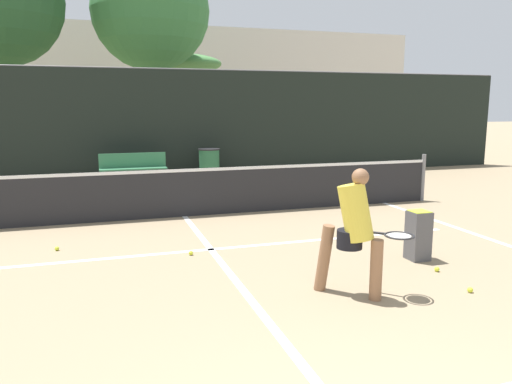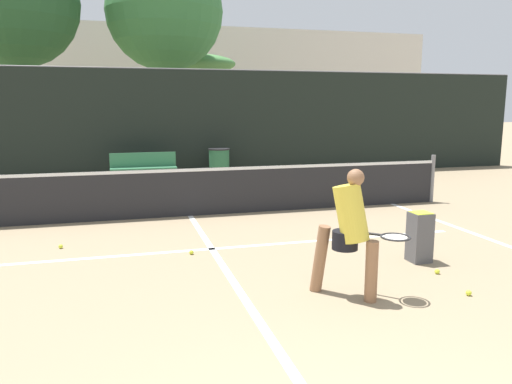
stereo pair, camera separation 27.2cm
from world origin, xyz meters
The scene contains 19 objects.
court_service_line centered at (0.00, 5.59, 0.00)m, with size 8.25×0.10×0.01m, color white.
court_center_mark centered at (0.00, 4.59, 0.00)m, with size 0.10×6.80×0.01m, color white.
court_sideline_right centered at (4.51, 4.59, 0.00)m, with size 0.10×7.80×0.01m, color white.
net centered at (0.00, 7.99, 0.51)m, with size 11.09×0.09×1.07m.
fence_back centered at (0.00, 13.30, 1.61)m, with size 24.00×0.06×3.23m.
player_practicing centered at (1.17, 3.29, 0.81)m, with size 1.11×0.79×1.50m.
tennis_ball_scattered_0 centered at (2.54, 2.94, 0.03)m, with size 0.07×0.07×0.07m, color #D1E033.
tennis_ball_scattered_1 centered at (2.64, 3.69, 0.03)m, with size 0.07×0.07×0.07m, color #D1E033.
tennis_ball_scattered_2 centered at (-2.24, 6.24, 0.03)m, with size 0.07×0.07×0.07m, color #D1E033.
tennis_ball_scattered_4 centered at (-0.34, 5.40, 0.03)m, with size 0.07×0.07×0.07m, color #D1E033.
ball_hopper centered at (2.71, 4.22, 0.37)m, with size 0.28×0.28×0.71m.
courtside_bench centered at (-0.67, 12.44, 0.48)m, with size 1.81×0.40×0.86m.
trash_bin centered at (1.51, 12.59, 0.46)m, with size 0.62×0.62×0.92m.
parked_car centered at (4.14, 17.24, 0.62)m, with size 1.83×4.50×1.46m.
floodlight_mast centered at (-4.39, 18.13, 4.91)m, with size 1.10×0.24×7.60m.
tree_west centered at (0.68, 19.14, 5.79)m, with size 4.61×4.61×8.10m.
tree_mid centered at (-4.70, 18.54, 5.76)m, with size 4.58×4.58×8.06m.
tree_east centered at (2.11, 21.92, 3.98)m, with size 4.04×4.04×4.48m.
building_far centered at (0.00, 28.93, 3.32)m, with size 36.00×2.40×6.64m, color beige.
Camera 2 is at (-1.30, -1.71, 2.19)m, focal length 35.00 mm.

